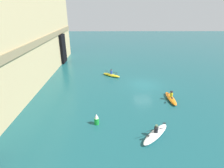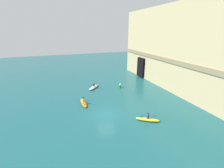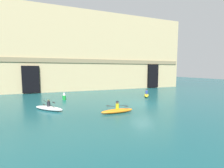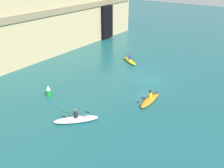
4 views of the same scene
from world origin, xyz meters
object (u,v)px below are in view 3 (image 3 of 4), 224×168
(kayak_orange, at_px, (117,110))
(marker_buoy, at_px, (64,96))
(kayak_yellow, at_px, (146,95))
(kayak_white, at_px, (49,108))

(kayak_orange, height_order, marker_buoy, kayak_orange)
(kayak_yellow, xyz_separation_m, marker_buoy, (-12.33, 1.41, 0.27))
(kayak_orange, xyz_separation_m, marker_buoy, (-4.59, 8.39, 0.27))
(kayak_white, distance_m, marker_buoy, 5.39)
(kayak_orange, distance_m, marker_buoy, 9.57)
(kayak_white, relative_size, marker_buoy, 2.84)
(kayak_white, xyz_separation_m, kayak_yellow, (14.04, 3.70, 0.00))
(kayak_white, height_order, marker_buoy, kayak_white)
(kayak_yellow, xyz_separation_m, kayak_orange, (-7.74, -6.98, -0.00))
(kayak_white, relative_size, kayak_orange, 0.96)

